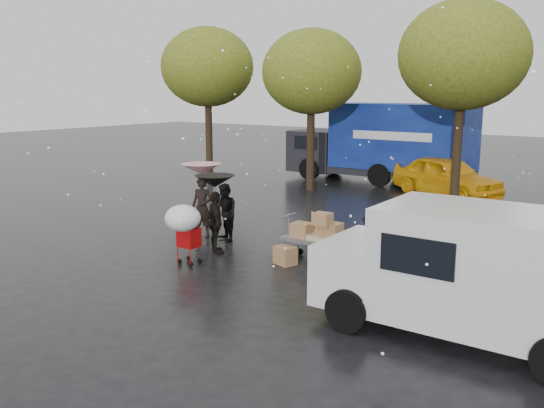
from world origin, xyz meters
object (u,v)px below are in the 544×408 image
Objects in this scene: white_van at (474,271)px; blue_truck at (385,143)px; shopping_cart at (184,222)px; yellow_taxi at (446,176)px; person_pink at (202,207)px; vendor_cart at (317,233)px; person_black at (216,223)px.

blue_truck is at bearing 119.20° from white_van.
shopping_cart is 0.32× the size of yellow_taxi.
person_pink is 1.12× the size of vendor_cart.
blue_truck is at bearing 87.24° from yellow_taxi.
person_pink is at bearing 162.92° from white_van.
yellow_taxi is (2.15, 11.26, -0.01)m from person_black.
yellow_taxi is at bearing 54.45° from person_pink.
white_van is (6.82, -1.46, 0.37)m from person_black.
person_pink reaches higher than person_black.
yellow_taxi is at bearing -60.82° from person_black.
yellow_taxi is (3.41, -1.74, -0.98)m from blue_truck.
white_van reaches higher than vendor_cart.
vendor_cart is 12.84m from blue_truck.
vendor_cart is (3.93, -0.30, -0.12)m from person_pink.
blue_truck reaches higher than vendor_cart.
yellow_taxi is at bearing 80.59° from shopping_cart.
person_black reaches higher than yellow_taxi.
person_pink is at bearing 175.66° from vendor_cart.
person_black is 2.64m from vendor_cart.
white_van reaches higher than person_pink.
shopping_cart is 6.74m from white_van.
white_van is (8.23, -2.53, 0.31)m from person_pink.
vendor_cart is 3.18m from shopping_cart.
yellow_taxi reaches higher than shopping_cart.
person_pink is 0.37× the size of yellow_taxi.
person_pink reaches higher than shopping_cart.
white_van is 16.57m from blue_truck.
person_black is 0.19× the size of blue_truck.
vendor_cart is 4.86m from white_van.
white_van is at bearing -1.93° from shopping_cart.
blue_truck reaches higher than yellow_taxi.
shopping_cart reaches higher than vendor_cart.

